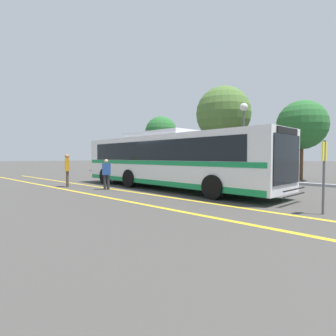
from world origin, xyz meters
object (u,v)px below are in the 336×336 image
(pedestrian_0, at_px, (67,168))
(pedestrian_1, at_px, (106,172))
(parked_car_2, at_px, (238,172))
(street_lamp, at_px, (244,120))
(tree_1, at_px, (223,114))
(transit_bus, at_px, (168,159))
(tree_2, at_px, (161,133))
(parked_car_1, at_px, (171,168))
(bus_stop_sign, at_px, (324,167))
(tree_0, at_px, (302,125))
(parked_car_0, at_px, (126,167))

(pedestrian_0, distance_m, pedestrian_1, 2.82)
(parked_car_2, distance_m, street_lamp, 4.10)
(pedestrian_0, bearing_deg, parked_car_2, -99.55)
(parked_car_2, relative_size, tree_1, 0.53)
(transit_bus, relative_size, tree_2, 2.00)
(parked_car_1, distance_m, bus_stop_sign, 15.06)
(pedestrian_1, height_order, tree_0, tree_0)
(pedestrian_1, height_order, bus_stop_sign, bus_stop_sign)
(transit_bus, xyz_separation_m, tree_0, (3.56, 10.46, 2.43))
(pedestrian_0, bearing_deg, bus_stop_sign, -149.27)
(parked_car_1, distance_m, tree_1, 7.05)
(tree_1, bearing_deg, bus_stop_sign, -47.75)
(transit_bus, bearing_deg, tree_2, -130.70)
(tree_0, bearing_deg, tree_2, 175.37)
(tree_1, relative_size, tree_2, 1.24)
(parked_car_2, relative_size, tree_0, 0.73)
(parked_car_0, distance_m, bus_stop_sign, 20.85)
(parked_car_0, distance_m, tree_0, 16.24)
(parked_car_0, xyz_separation_m, tree_0, (15.26, 4.43, 3.33))
(parked_car_0, distance_m, pedestrian_1, 12.92)
(transit_bus, distance_m, bus_stop_sign, 7.89)
(parked_car_0, distance_m, tree_2, 6.95)
(pedestrian_0, height_order, tree_0, tree_0)
(pedestrian_0, bearing_deg, pedestrian_1, -140.52)
(parked_car_1, xyz_separation_m, tree_2, (-6.97, 5.79, 3.82))
(parked_car_2, bearing_deg, pedestrian_0, 143.78)
(bus_stop_sign, bearing_deg, tree_2, -120.34)
(parked_car_2, bearing_deg, parked_car_1, 84.72)
(bus_stop_sign, bearing_deg, parked_car_1, -116.46)
(parked_car_0, height_order, street_lamp, street_lamp)
(parked_car_2, relative_size, bus_stop_sign, 1.93)
(pedestrian_0, bearing_deg, tree_2, -41.51)
(parked_car_1, relative_size, tree_1, 0.54)
(tree_0, bearing_deg, street_lamp, -136.49)
(transit_bus, relative_size, tree_0, 2.23)
(parked_car_0, height_order, tree_2, tree_2)
(parked_car_2, relative_size, pedestrian_1, 2.68)
(transit_bus, relative_size, parked_car_1, 2.99)
(bus_stop_sign, distance_m, street_lamp, 11.93)
(bus_stop_sign, bearing_deg, parked_car_0, -108.03)
(parked_car_0, relative_size, tree_2, 0.62)
(tree_1, bearing_deg, parked_car_1, -115.65)
(tree_0, bearing_deg, pedestrian_0, -120.82)
(bus_stop_sign, bearing_deg, tree_0, -157.63)
(tree_1, bearing_deg, parked_car_0, -152.00)
(pedestrian_1, bearing_deg, pedestrian_0, 136.98)
(parked_car_1, relative_size, street_lamp, 0.77)
(street_lamp, distance_m, tree_1, 4.88)
(tree_0, height_order, tree_1, tree_1)
(transit_bus, height_order, tree_1, tree_1)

